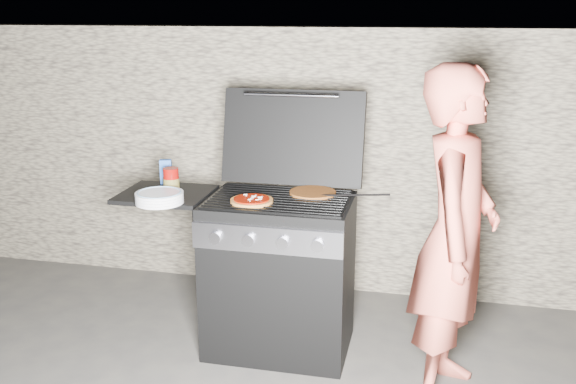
% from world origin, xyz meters
% --- Properties ---
extents(ground, '(50.00, 50.00, 0.00)m').
position_xyz_m(ground, '(0.00, 0.00, 0.00)').
color(ground, '#3A3837').
extents(stone_wall, '(8.00, 0.35, 1.80)m').
position_xyz_m(stone_wall, '(0.00, 1.05, 0.90)').
color(stone_wall, tan).
rests_on(stone_wall, ground).
extents(gas_grill, '(1.34, 0.79, 0.91)m').
position_xyz_m(gas_grill, '(-0.25, 0.00, 0.46)').
color(gas_grill, black).
rests_on(gas_grill, ground).
extents(pizza_topped, '(0.28, 0.28, 0.03)m').
position_xyz_m(pizza_topped, '(-0.13, -0.11, 0.92)').
color(pizza_topped, gold).
rests_on(pizza_topped, gas_grill).
extents(pizza_plain, '(0.30, 0.30, 0.01)m').
position_xyz_m(pizza_plain, '(0.16, 0.13, 0.92)').
color(pizza_plain, '#B55D23').
rests_on(pizza_plain, gas_grill).
extents(sauce_jar, '(0.09, 0.09, 0.14)m').
position_xyz_m(sauce_jar, '(-0.64, 0.03, 0.97)').
color(sauce_jar, maroon).
rests_on(sauce_jar, gas_grill).
extents(blue_carton, '(0.08, 0.06, 0.15)m').
position_xyz_m(blue_carton, '(-0.74, 0.18, 0.98)').
color(blue_carton, blue).
rests_on(blue_carton, gas_grill).
extents(plate_stack, '(0.30, 0.30, 0.06)m').
position_xyz_m(plate_stack, '(-0.62, -0.20, 0.93)').
color(plate_stack, white).
rests_on(plate_stack, gas_grill).
extents(person, '(0.50, 0.67, 1.68)m').
position_xyz_m(person, '(0.94, -0.22, 0.84)').
color(person, '#E3624E').
rests_on(person, ground).
extents(tongs, '(0.39, 0.17, 0.08)m').
position_xyz_m(tongs, '(0.41, 0.00, 0.95)').
color(tongs, black).
rests_on(tongs, gas_grill).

